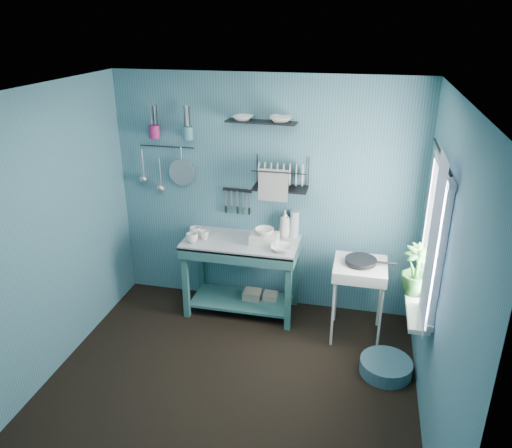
% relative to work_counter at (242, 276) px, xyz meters
% --- Properties ---
extents(floor, '(3.20, 3.20, 0.00)m').
position_rel_work_counter_xyz_m(floor, '(0.19, -1.22, -0.42)').
color(floor, black).
rests_on(floor, ground).
extents(ceiling, '(3.20, 3.20, 0.00)m').
position_rel_work_counter_xyz_m(ceiling, '(0.19, -1.22, 2.08)').
color(ceiling, silver).
rests_on(ceiling, ground).
extents(wall_back, '(3.20, 0.00, 3.20)m').
position_rel_work_counter_xyz_m(wall_back, '(0.19, 0.28, 0.83)').
color(wall_back, '#3D6D7D').
rests_on(wall_back, ground).
extents(wall_front, '(3.20, 0.00, 3.20)m').
position_rel_work_counter_xyz_m(wall_front, '(0.19, -2.72, 0.83)').
color(wall_front, '#3D6D7D').
rests_on(wall_front, ground).
extents(wall_left, '(0.00, 3.00, 3.00)m').
position_rel_work_counter_xyz_m(wall_left, '(-1.41, -1.22, 0.83)').
color(wall_left, '#3D6D7D').
rests_on(wall_left, ground).
extents(wall_right, '(0.00, 3.00, 3.00)m').
position_rel_work_counter_xyz_m(wall_right, '(1.79, -1.22, 0.83)').
color(wall_right, '#3D6D7D').
rests_on(wall_right, ground).
extents(work_counter, '(1.24, 0.70, 0.84)m').
position_rel_work_counter_xyz_m(work_counter, '(0.00, 0.00, 0.00)').
color(work_counter, '#2E6161').
rests_on(work_counter, floor).
extents(mug_left, '(0.12, 0.12, 0.10)m').
position_rel_work_counter_xyz_m(mug_left, '(-0.48, -0.16, 0.47)').
color(mug_left, white).
rests_on(mug_left, work_counter).
extents(mug_mid, '(0.14, 0.14, 0.09)m').
position_rel_work_counter_xyz_m(mug_mid, '(-0.38, -0.06, 0.47)').
color(mug_mid, white).
rests_on(mug_mid, work_counter).
extents(mug_right, '(0.17, 0.17, 0.10)m').
position_rel_work_counter_xyz_m(mug_right, '(-0.50, 0.00, 0.47)').
color(mug_right, white).
rests_on(mug_right, work_counter).
extents(wash_tub, '(0.28, 0.22, 0.10)m').
position_rel_work_counter_xyz_m(wash_tub, '(0.25, -0.02, 0.47)').
color(wash_tub, silver).
rests_on(wash_tub, work_counter).
extents(tub_bowl, '(0.20, 0.19, 0.06)m').
position_rel_work_counter_xyz_m(tub_bowl, '(0.25, -0.02, 0.55)').
color(tub_bowl, white).
rests_on(tub_bowl, wash_tub).
extents(soap_bottle, '(0.11, 0.12, 0.30)m').
position_rel_work_counter_xyz_m(soap_bottle, '(0.42, 0.20, 0.57)').
color(soap_bottle, silver).
rests_on(soap_bottle, work_counter).
extents(water_bottle, '(0.09, 0.09, 0.28)m').
position_rel_work_counter_xyz_m(water_bottle, '(0.52, 0.22, 0.56)').
color(water_bottle, silver).
rests_on(water_bottle, work_counter).
extents(counter_bowl, '(0.22, 0.22, 0.05)m').
position_rel_work_counter_xyz_m(counter_bowl, '(0.45, -0.15, 0.45)').
color(counter_bowl, white).
rests_on(counter_bowl, work_counter).
extents(hotplate_stand, '(0.59, 0.59, 0.80)m').
position_rel_work_counter_xyz_m(hotplate_stand, '(1.23, -0.20, -0.02)').
color(hotplate_stand, silver).
rests_on(hotplate_stand, floor).
extents(frying_pan, '(0.30, 0.30, 0.03)m').
position_rel_work_counter_xyz_m(frying_pan, '(1.23, -0.20, 0.42)').
color(frying_pan, black).
rests_on(frying_pan, hotplate_stand).
extents(knife_strip, '(0.32, 0.04, 0.03)m').
position_rel_work_counter_xyz_m(knife_strip, '(-0.10, 0.25, 0.88)').
color(knife_strip, black).
rests_on(knife_strip, wall_back).
extents(dish_rack, '(0.58, 0.33, 0.32)m').
position_rel_work_counter_xyz_m(dish_rack, '(0.38, 0.15, 1.12)').
color(dish_rack, black).
rests_on(dish_rack, wall_back).
extents(upper_shelf, '(0.71, 0.22, 0.01)m').
position_rel_work_counter_xyz_m(upper_shelf, '(0.17, 0.18, 1.62)').
color(upper_shelf, black).
rests_on(upper_shelf, wall_back).
extents(shelf_bowl_left, '(0.21, 0.21, 0.05)m').
position_rel_work_counter_xyz_m(shelf_bowl_left, '(-0.01, 0.18, 1.65)').
color(shelf_bowl_left, white).
rests_on(shelf_bowl_left, upper_shelf).
extents(shelf_bowl_right, '(0.23, 0.23, 0.06)m').
position_rel_work_counter_xyz_m(shelf_bowl_right, '(0.37, 0.18, 1.65)').
color(shelf_bowl_right, white).
rests_on(shelf_bowl_right, upper_shelf).
extents(utensil_cup_magenta, '(0.11, 0.11, 0.13)m').
position_rel_work_counter_xyz_m(utensil_cup_magenta, '(-0.96, 0.20, 1.47)').
color(utensil_cup_magenta, '#AB1F62').
rests_on(utensil_cup_magenta, wall_back).
extents(utensil_cup_teal, '(0.11, 0.11, 0.13)m').
position_rel_work_counter_xyz_m(utensil_cup_teal, '(-0.60, 0.20, 1.47)').
color(utensil_cup_teal, teal).
rests_on(utensil_cup_teal, wall_back).
extents(colander, '(0.28, 0.03, 0.28)m').
position_rel_work_counter_xyz_m(colander, '(-0.70, 0.23, 1.04)').
color(colander, '#B0B1B8').
rests_on(colander, wall_back).
extents(ladle_outer, '(0.01, 0.01, 0.30)m').
position_rel_work_counter_xyz_m(ladle_outer, '(-1.14, 0.24, 1.11)').
color(ladle_outer, '#B0B1B8').
rests_on(ladle_outer, wall_back).
extents(ladle_inner, '(0.01, 0.01, 0.30)m').
position_rel_work_counter_xyz_m(ladle_inner, '(-0.95, 0.24, 1.02)').
color(ladle_inner, '#B0B1B8').
rests_on(ladle_inner, wall_back).
extents(hook_rail, '(0.60, 0.01, 0.01)m').
position_rel_work_counter_xyz_m(hook_rail, '(-0.86, 0.25, 1.30)').
color(hook_rail, black).
rests_on(hook_rail, wall_back).
extents(window_glass, '(0.00, 1.10, 1.10)m').
position_rel_work_counter_xyz_m(window_glass, '(1.78, -0.77, 0.98)').
color(window_glass, white).
rests_on(window_glass, wall_right).
extents(windowsill, '(0.16, 0.95, 0.04)m').
position_rel_work_counter_xyz_m(windowsill, '(1.69, -0.77, 0.39)').
color(windowsill, silver).
rests_on(windowsill, wall_right).
extents(curtain, '(0.00, 1.35, 1.35)m').
position_rel_work_counter_xyz_m(curtain, '(1.71, -1.07, 1.03)').
color(curtain, white).
rests_on(curtain, wall_right).
extents(curtain_rod, '(0.02, 1.05, 0.02)m').
position_rel_work_counter_xyz_m(curtain_rod, '(1.73, -0.77, 1.63)').
color(curtain_rod, black).
rests_on(curtain_rod, wall_right).
extents(potted_plant, '(0.32, 0.32, 0.43)m').
position_rel_work_counter_xyz_m(potted_plant, '(1.68, -0.69, 0.62)').
color(potted_plant, '#255D26').
rests_on(potted_plant, windowsill).
extents(storage_tin_large, '(0.18, 0.18, 0.22)m').
position_rel_work_counter_xyz_m(storage_tin_large, '(0.10, 0.05, -0.31)').
color(storage_tin_large, gray).
rests_on(storage_tin_large, floor).
extents(storage_tin_small, '(0.15, 0.15, 0.20)m').
position_rel_work_counter_xyz_m(storage_tin_small, '(0.30, 0.08, -0.32)').
color(storage_tin_small, gray).
rests_on(storage_tin_small, floor).
extents(floor_basin, '(0.47, 0.47, 0.13)m').
position_rel_work_counter_xyz_m(floor_basin, '(1.53, -0.73, -0.36)').
color(floor_basin, '#3F6A7B').
rests_on(floor_basin, floor).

